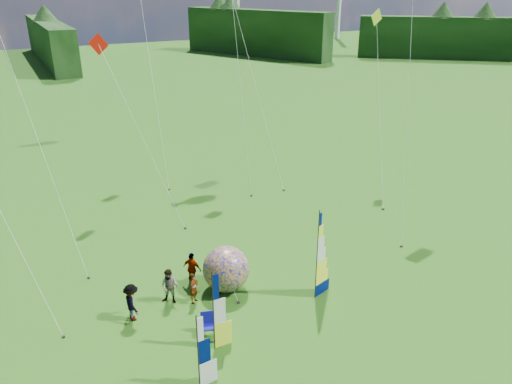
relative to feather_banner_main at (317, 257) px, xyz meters
name	(u,v)px	position (x,y,z in m)	size (l,w,h in m)	color
ground	(320,338)	(-1.46, -2.58, -2.25)	(220.00, 220.00, 0.00)	#3D8017
treeline_ring	(325,257)	(-1.46, -2.58, 1.75)	(210.00, 210.00, 8.00)	#315524
feather_banner_main	(317,257)	(0.00, 0.00, 0.00)	(1.22, 0.10, 4.50)	#000C55
side_banner_left	(213,313)	(-5.69, -1.07, -0.46)	(0.99, 0.10, 3.57)	#F8FF2C
side_banner_far	(198,354)	(-7.04, -2.79, -0.67)	(0.94, 0.10, 3.16)	white
bol_inflatable	(226,269)	(-3.46, 2.67, -1.11)	(2.28, 2.28, 2.28)	#00118B
spectator_a	(194,288)	(-5.27, 2.36, -1.47)	(0.57, 0.37, 1.56)	#66594C
spectator_b	(170,286)	(-6.27, 2.87, -1.37)	(0.85, 0.42, 1.76)	#66594C
spectator_c	(132,302)	(-8.18, 2.42, -1.35)	(1.16, 0.43, 1.80)	#66594C
spectator_d	(192,269)	(-4.76, 3.89, -1.39)	(1.01, 0.41, 1.72)	#66594C
camp_chair	(208,325)	(-5.61, -0.16, -1.73)	(0.60, 0.60, 1.04)	#090B70
kite_whale	(247,42)	(5.15, 17.47, 7.68)	(3.44, 13.78, 19.86)	black
kite_rainbow_delta	(28,102)	(-10.54, 10.03, 6.37)	(6.70, 10.84, 17.25)	red
kite_parafoil	(410,89)	(9.52, 5.04, 6.02)	(8.25, 9.96, 16.53)	#B52508
small_kite_red	(140,126)	(-4.30, 13.38, 3.52)	(4.88, 9.67, 11.55)	red
small_kite_orange	(238,50)	(3.77, 16.12, 7.31)	(4.17, 10.00, 19.12)	orange
small_kite_yellow	(381,102)	(11.56, 9.70, 4.10)	(6.05, 9.12, 12.69)	#F5FF34
small_kite_green	(148,44)	(-1.25, 21.02, 7.50)	(3.70, 12.16, 19.50)	#129B24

